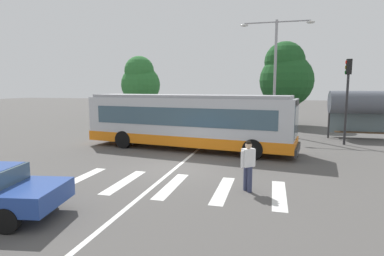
% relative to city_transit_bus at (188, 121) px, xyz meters
% --- Properties ---
extents(ground_plane, '(160.00, 160.00, 0.00)m').
position_rel_city_transit_bus_xyz_m(ground_plane, '(0.74, -4.25, -1.59)').
color(ground_plane, '#514F4C').
extents(city_transit_bus, '(12.11, 4.20, 3.06)m').
position_rel_city_transit_bus_xyz_m(city_transit_bus, '(0.00, 0.00, 0.00)').
color(city_transit_bus, black).
rests_on(city_transit_bus, ground_plane).
extents(pedestrian_crossing_street, '(0.47, 0.46, 1.72)m').
position_rel_city_transit_bus_xyz_m(pedestrian_crossing_street, '(3.87, -6.49, -0.62)').
color(pedestrian_crossing_street, '#333856').
rests_on(pedestrian_crossing_street, ground_plane).
extents(parked_car_silver, '(1.98, 4.55, 1.35)m').
position_rel_city_transit_bus_xyz_m(parked_car_silver, '(-0.71, 11.15, -0.82)').
color(parked_car_silver, black).
rests_on(parked_car_silver, ground_plane).
extents(parked_car_black, '(2.36, 4.69, 1.35)m').
position_rel_city_transit_bus_xyz_m(parked_car_black, '(2.02, 10.81, -0.82)').
color(parked_car_black, black).
rests_on(parked_car_black, ground_plane).
extents(parked_car_charcoal, '(2.02, 4.57, 1.35)m').
position_rel_city_transit_bus_xyz_m(parked_car_charcoal, '(4.63, 10.88, -0.82)').
color(parked_car_charcoal, black).
rests_on(parked_car_charcoal, ground_plane).
extents(traffic_light_far_corner, '(0.33, 0.32, 5.13)m').
position_rel_city_transit_bus_xyz_m(traffic_light_far_corner, '(8.89, 3.68, 1.83)').
color(traffic_light_far_corner, '#28282B').
rests_on(traffic_light_far_corner, ground_plane).
extents(bus_stop_shelter, '(4.23, 1.54, 3.25)m').
position_rel_city_transit_bus_xyz_m(bus_stop_shelter, '(10.45, 6.29, 0.83)').
color(bus_stop_shelter, '#28282B').
rests_on(bus_stop_shelter, ground_plane).
extents(twin_arm_street_lamp, '(5.27, 0.32, 8.36)m').
position_rel_city_transit_bus_xyz_m(twin_arm_street_lamp, '(4.69, 7.45, 3.66)').
color(twin_arm_street_lamp, '#939399').
rests_on(twin_arm_street_lamp, ground_plane).
extents(background_tree_left, '(3.99, 3.99, 6.66)m').
position_rel_city_transit_bus_xyz_m(background_tree_left, '(-8.67, 13.15, 2.59)').
color(background_tree_left, brown).
rests_on(background_tree_left, ground_plane).
extents(background_tree_right, '(4.88, 4.88, 7.65)m').
position_rel_city_transit_bus_xyz_m(background_tree_right, '(5.69, 13.36, 3.02)').
color(background_tree_right, brown).
rests_on(background_tree_right, ground_plane).
extents(crosswalk_painted_stripes, '(7.78, 2.95, 0.01)m').
position_rel_city_transit_bus_xyz_m(crosswalk_painted_stripes, '(1.22, -6.60, -1.58)').
color(crosswalk_painted_stripes, silver).
rests_on(crosswalk_painted_stripes, ground_plane).
extents(lane_center_line, '(0.16, 24.00, 0.01)m').
position_rel_city_transit_bus_xyz_m(lane_center_line, '(0.62, -2.25, -1.59)').
color(lane_center_line, silver).
rests_on(lane_center_line, ground_plane).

